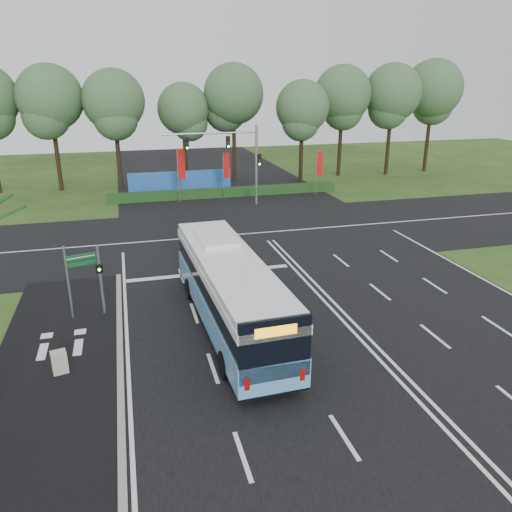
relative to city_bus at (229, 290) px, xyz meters
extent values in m
plane|color=#294717|center=(5.19, 1.68, -1.81)|extent=(120.00, 120.00, 0.00)
cube|color=black|center=(5.19, 1.68, -1.79)|extent=(20.00, 120.00, 0.04)
cube|color=black|center=(5.19, 13.68, -1.79)|extent=(120.00, 14.00, 0.05)
cube|color=black|center=(-7.31, -1.32, -1.78)|extent=(5.00, 18.00, 0.06)
cube|color=gray|center=(-4.91, -1.32, -1.75)|extent=(0.25, 18.00, 0.12)
cube|color=#5894CD|center=(0.00, 0.01, -0.70)|extent=(3.08, 12.64, 1.15)
cube|color=black|center=(0.00, 0.01, -1.22)|extent=(3.06, 12.58, 0.31)
cube|color=black|center=(0.00, 0.01, 0.35)|extent=(2.97, 12.45, 0.99)
cube|color=white|center=(0.00, 0.01, 0.98)|extent=(3.08, 12.64, 0.37)
cube|color=white|center=(0.00, 0.01, 1.34)|extent=(3.01, 12.14, 0.37)
cube|color=white|center=(-0.10, 2.62, 1.66)|extent=(1.79, 3.20, 0.26)
cube|color=black|center=(0.23, -6.20, 0.40)|extent=(2.54, 0.22, 2.30)
cube|color=orange|center=(0.23, -6.24, 1.14)|extent=(1.47, 0.11, 0.37)
cylinder|color=black|center=(-1.36, 3.52, -1.27)|extent=(0.33, 1.10, 1.09)
cylinder|color=black|center=(1.09, 3.61, -1.27)|extent=(0.33, 1.10, 1.09)
cylinder|color=black|center=(-1.08, -4.01, -1.27)|extent=(0.33, 1.10, 1.09)
cylinder|color=black|center=(1.38, -3.91, -1.27)|extent=(0.33, 1.10, 1.09)
cylinder|color=gray|center=(-5.59, 2.82, -0.07)|extent=(0.14, 0.14, 3.49)
cube|color=black|center=(-5.59, 2.64, 0.58)|extent=(0.33, 0.28, 0.40)
sphere|color=#19F233|center=(-5.59, 2.54, 0.58)|extent=(0.14, 0.14, 0.14)
cylinder|color=gray|center=(-7.02, 2.66, -0.01)|extent=(0.11, 0.11, 3.61)
cube|color=#0E4E21|center=(-6.37, 2.85, 1.17)|extent=(1.32, 0.43, 0.27)
cube|color=#0E4E21|center=(-6.37, 2.85, 0.85)|extent=(1.32, 0.43, 0.20)
cube|color=white|center=(-6.37, 2.81, 1.17)|extent=(1.22, 0.35, 0.04)
cube|color=#B1AA8F|center=(-7.12, -2.11, -1.35)|extent=(0.65, 0.58, 0.93)
cylinder|color=gray|center=(0.61, 24.80, 0.66)|extent=(0.08, 0.08, 4.94)
cube|color=red|center=(0.93, 24.65, 1.70)|extent=(0.61, 0.31, 2.64)
cylinder|color=gray|center=(4.82, 25.09, 0.38)|extent=(0.07, 0.07, 4.39)
cube|color=red|center=(5.13, 25.15, 1.31)|extent=(0.58, 0.13, 2.34)
cylinder|color=gray|center=(13.73, 24.41, 0.35)|extent=(0.07, 0.07, 4.32)
cube|color=red|center=(14.04, 24.42, 1.26)|extent=(0.58, 0.06, 2.31)
cylinder|color=gray|center=(7.19, 22.18, 1.69)|extent=(0.24, 0.24, 7.00)
cylinder|color=gray|center=(3.19, 22.18, 4.59)|extent=(8.00, 0.16, 0.16)
cube|color=black|center=(4.69, 22.18, 3.79)|extent=(0.32, 0.28, 1.05)
cube|color=black|center=(1.19, 22.18, 3.79)|extent=(0.32, 0.28, 1.05)
cube|color=black|center=(7.44, 22.18, 2.19)|extent=(0.32, 0.28, 1.05)
cube|color=#183914|center=(5.19, 26.18, -1.41)|extent=(22.00, 1.20, 0.80)
cube|color=#1F54AA|center=(1.19, 28.68, -0.71)|extent=(10.00, 0.30, 2.20)
cylinder|color=black|center=(-10.33, 33.35, 2.47)|extent=(0.44, 0.44, 8.56)
sphere|color=#3B5D36|center=(-10.33, 33.35, 7.20)|extent=(6.31, 6.31, 6.31)
cylinder|color=black|center=(-4.46, 32.69, 2.31)|extent=(0.44, 0.44, 8.25)
sphere|color=#3B5D36|center=(-4.46, 32.69, 6.87)|extent=(6.08, 6.08, 6.08)
cylinder|color=black|center=(2.52, 34.48, 1.85)|extent=(0.44, 0.44, 7.34)
sphere|color=#3B5D36|center=(2.52, 34.48, 5.91)|extent=(5.41, 5.41, 5.41)
cylinder|color=black|center=(7.90, 34.26, 2.54)|extent=(0.44, 0.44, 8.71)
sphere|color=#3B5D36|center=(7.90, 34.26, 7.35)|extent=(6.42, 6.42, 6.42)
cylinder|color=black|center=(14.44, 30.73, 1.95)|extent=(0.44, 0.44, 7.52)
sphere|color=#3B5D36|center=(14.44, 30.73, 6.11)|extent=(5.54, 5.54, 5.54)
cylinder|color=black|center=(20.20, 33.66, 2.50)|extent=(0.44, 0.44, 8.63)
sphere|color=#3B5D36|center=(20.20, 33.66, 7.27)|extent=(6.36, 6.36, 6.36)
cylinder|color=black|center=(25.97, 32.95, 2.56)|extent=(0.44, 0.44, 8.76)
sphere|color=#3B5D36|center=(25.97, 32.95, 7.41)|extent=(6.45, 6.45, 6.45)
cylinder|color=black|center=(31.53, 33.59, 2.75)|extent=(0.44, 0.44, 9.12)
sphere|color=#3B5D36|center=(31.53, 33.59, 7.78)|extent=(6.72, 6.72, 6.72)
camera|label=1|loc=(-4.13, -20.08, 8.92)|focal=35.00mm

